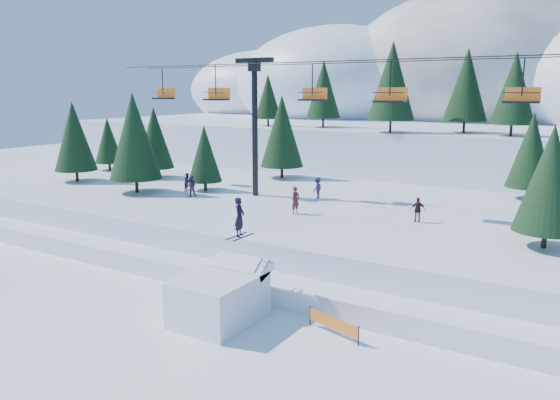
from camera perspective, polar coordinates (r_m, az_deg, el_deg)
The scene contains 10 objects.
ground at distance 23.88m, azimuth -8.88°, elevation -14.70°, with size 160.00×160.00×0.00m, color white.
mid_shelf at distance 38.13m, azimuth 8.76°, elevation -2.69°, with size 70.00×22.00×2.50m, color white.
berm at distance 29.71m, azimuth 1.16°, elevation -8.06°, with size 70.00×6.00×1.10m, color white.
mountain_ridge at distance 91.61m, azimuth 19.61°, elevation 10.26°, with size 119.00×60.45×26.46m.
jump_kicker at distance 25.51m, azimuth -6.26°, elevation -9.91°, with size 3.17×4.38×5.56m.
chairlift at distance 36.68m, azimuth 10.69°, elevation 9.45°, with size 46.00×3.21×10.28m.
conifer_stand at distance 37.02m, azimuth 16.44°, elevation 5.08°, with size 60.37×16.83×8.90m.
distant_skiers at distance 38.36m, azimuth 5.34°, elevation 0.62°, with size 31.64×9.41×1.81m.
banner_near at distance 24.31m, azimuth 5.59°, elevation -12.71°, with size 2.75×0.84×0.90m.
banner_far at distance 24.83m, azimuth 24.65°, elevation -13.22°, with size 2.86×0.12×0.90m.
Camera 1 is at (14.05, -16.23, 10.46)m, focal length 35.00 mm.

